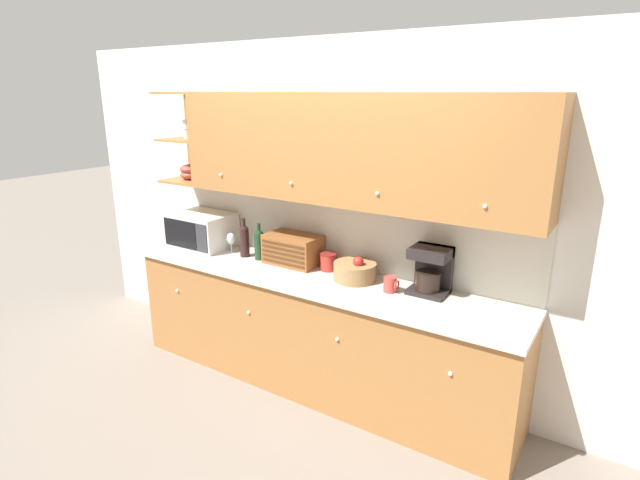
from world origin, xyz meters
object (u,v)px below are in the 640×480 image
Objects in this scene: wine_glass at (231,239)px; coffee_maker at (431,270)px; mug at (390,284)px; bread_box at (293,249)px; second_wine_bottle at (259,243)px; fruit_basket at (355,271)px; microwave at (202,230)px; storage_canister at (328,262)px; wine_bottle at (244,239)px.

coffee_maker is (1.72, 0.08, 0.05)m from wine_glass.
bread_box is at bearing 172.91° from mug.
second_wine_bottle is 0.88m from fruit_basket.
coffee_maker reaches higher than mug.
second_wine_bottle is at bearing 177.71° from mug.
microwave is 1.84m from mug.
second_wine_bottle is 0.98× the size of fruit_basket.
wine_glass is at bearing -174.46° from bread_box.
fruit_basket is 0.55m from coffee_maker.
second_wine_bottle is at bearing -171.72° from storage_canister.
microwave is 1.68× the size of coffee_maker.
wine_bottle is 1.56m from coffee_maker.
fruit_basket is at bearing 168.68° from mug.
fruit_basket is at bearing 0.95° from second_wine_bottle.
bread_box is at bearing 12.42° from second_wine_bottle.
second_wine_bottle is 0.30m from bread_box.
wine_bottle is 1.34m from mug.
microwave is at bearing -176.37° from bread_box.
storage_canister is at bearing 7.31° from wine_bottle.
fruit_basket is at bearing 0.44° from wine_glass.
mug is (1.33, -0.04, -0.09)m from wine_bottle.
coffee_maker is at bearing 3.62° from wine_bottle.
fruit_basket is 0.96× the size of coffee_maker.
storage_canister is 0.60m from mug.
microwave is 3.16× the size of wine_glass.
wine_bottle reaches higher than fruit_basket.
microwave is 1.67× the size of wine_bottle.
wine_bottle reaches higher than second_wine_bottle.
second_wine_bottle reaches higher than wine_glass.
microwave is at bearing 178.54° from wine_bottle.
fruit_basket is at bearing 1.30° from wine_bottle.
wine_bottle is at bearing -176.65° from second_wine_bottle.
second_wine_bottle is 1.41m from coffee_maker.
wine_glass is (0.34, 0.00, -0.03)m from microwave.
second_wine_bottle reaches higher than fruit_basket.
second_wine_bottle is at bearing -179.05° from fruit_basket.
microwave is at bearing -179.77° from wine_glass.
fruit_basket is at bearing 0.39° from microwave.
fruit_basket reaches higher than mug.
wine_glass is at bearing -177.19° from coffee_maker.
second_wine_bottle is 1.19m from mug.
wine_bottle is at bearing -178.70° from fruit_basket.
wine_glass is 1.19m from fruit_basket.
microwave is at bearing -176.19° from storage_canister.
microwave reaches higher than bread_box.
storage_canister is 0.81m from coffee_maker.
bread_box is at bearing 5.54° from wine_glass.
second_wine_bottle is at bearing -176.35° from coffee_maker.
bread_box is at bearing 9.39° from wine_bottle.
storage_canister is (0.60, 0.09, -0.07)m from second_wine_bottle.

